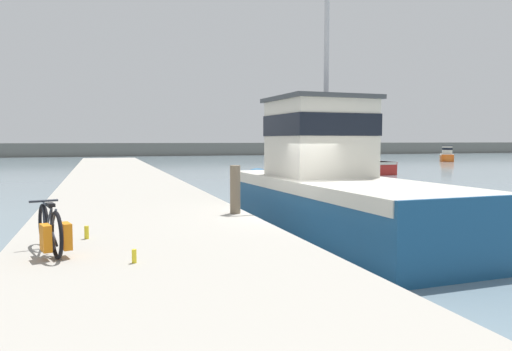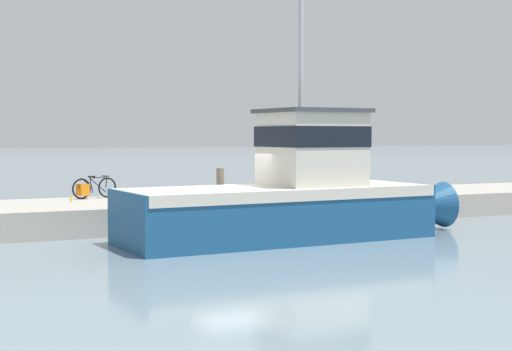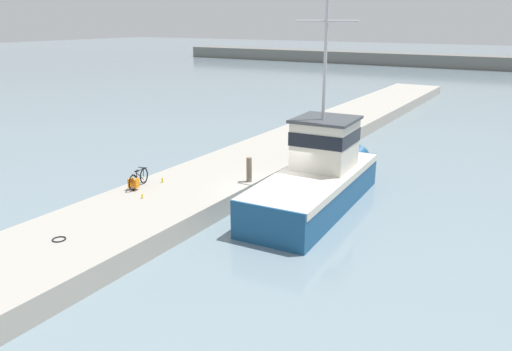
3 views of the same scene
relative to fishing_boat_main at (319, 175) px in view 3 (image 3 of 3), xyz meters
name	(u,v)px [view 3 (image 3 of 3)]	position (x,y,z in m)	size (l,w,h in m)	color
ground_plane	(278,207)	(-1.35, -1.25, -1.34)	(320.00, 320.00, 0.00)	gray
dock_pier	(210,184)	(-5.08, -1.25, -0.91)	(4.87, 80.00, 0.85)	#A39E93
fishing_boat_main	(319,175)	(0.00, 0.00, 0.00)	(3.51, 10.91, 9.23)	navy
bicycle_touring	(137,180)	(-6.74, -4.36, -0.13)	(0.69, 1.66, 0.78)	black
mooring_post	(249,170)	(-2.97, -1.08, 0.08)	(0.25, 0.25, 1.14)	#756651
hose_coil	(59,239)	(-5.14, -9.76, -0.47)	(0.46, 0.46, 0.04)	black
water_bottle_on_curb	(162,180)	(-6.27, -3.25, -0.37)	(0.08, 0.08, 0.23)	yellow
water_bottle_by_bike	(142,196)	(-5.58, -5.28, -0.39)	(0.07, 0.07, 0.20)	yellow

